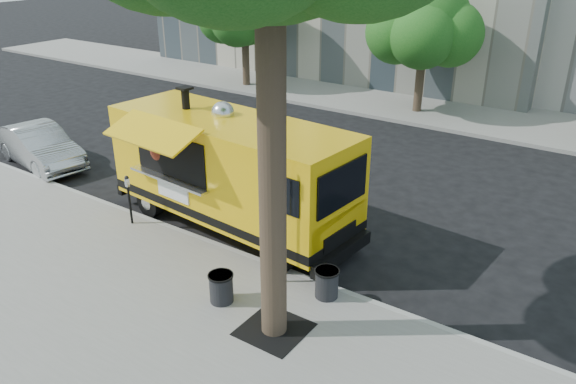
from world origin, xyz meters
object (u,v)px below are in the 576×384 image
Objects in this scene: sedan at (40,146)px; trash_bin_left at (327,282)px; far_tree_a at (244,10)px; food_truck at (229,169)px; sign_post at (267,211)px; parking_meter at (129,194)px; trash_bin_right at (221,287)px; far_tree_b at (425,22)px.

trash_bin_left is at bearing -86.28° from sedan.
far_tree_a is 0.75× the size of food_truck.
sign_post is 0.74× the size of sedan.
parking_meter is (7.00, -13.65, -2.79)m from far_tree_a.
parking_meter is 5.87m from trash_bin_left.
parking_meter is at bearing 162.69° from trash_bin_right.
sedan is (-8.03, -0.17, -0.96)m from food_truck.
far_tree_a is at bearing 126.78° from trash_bin_right.
far_tree_a is at bearing 14.95° from sedan.
far_tree_a reaches higher than trash_bin_left.
far_tree_a is 19.00m from trash_bin_left.
trash_bin_left is (12.85, -13.60, -3.29)m from far_tree_a.
sign_post is (2.55, -14.25, -1.98)m from far_tree_b.
far_tree_b reaches higher than sedan.
trash_bin_right is (2.18, -15.35, -3.35)m from far_tree_b.
food_truck is 1.76× the size of sedan.
far_tree_b reaches higher than sign_post.
sedan is at bearing 167.19° from parking_meter.
parking_meter is at bearing -179.51° from trash_bin_left.
far_tree_b is 4.12× the size of parking_meter.
sign_post is 1.90m from trash_bin_left.
trash_bin_right is (11.18, -14.95, -3.29)m from far_tree_a.
parking_meter reaches higher than trash_bin_left.
sedan is 6.49× the size of trash_bin_left.
food_truck is (-2.46, 1.72, -0.22)m from sign_post.
food_truck is at bearing -89.59° from far_tree_b.
sign_post reaches higher than sedan.
parking_meter is at bearing -62.85° from far_tree_a.
trash_bin_left is (3.76, -1.47, -1.14)m from food_truck.
sedan is (-5.94, 1.35, -0.31)m from parking_meter.
sign_post is 4.64m from parking_meter.
sedan is 6.46× the size of trash_bin_right.
food_truck is 11.39× the size of trash_bin_right.
sign_post is 0.42× the size of food_truck.
parking_meter is 6.10m from sedan.
far_tree_b reaches higher than trash_bin_left.
far_tree_b reaches higher than parking_meter.
sign_post is 4.80× the size of trash_bin_left.
far_tree_a reaches higher than food_truck.
trash_bin_left is at bearing 38.86° from trash_bin_right.
far_tree_b is 12.72m from food_truck.
trash_bin_right is (2.08, -2.82, -1.14)m from food_truck.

